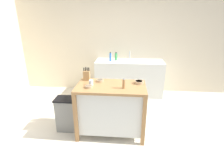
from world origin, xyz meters
TOP-DOWN VIEW (x-y plane):
  - ground_plane at (0.00, 0.00)m, footprint 6.62×6.62m
  - wall_back at (0.00, 2.21)m, footprint 5.62×0.10m
  - kitchen_island at (-0.11, 0.12)m, footprint 1.15×0.66m
  - knife_block at (-0.57, 0.35)m, footprint 0.11×0.09m
  - bowl_stoneware_deep at (0.35, 0.25)m, footprint 0.15×0.15m
  - bowl_ceramic_small at (-0.46, -0.00)m, footprint 0.12×0.12m
  - bowl_ceramic_wide at (-0.32, 0.29)m, footprint 0.12×0.12m
  - drinking_cup at (-0.44, 0.11)m, footprint 0.07×0.07m
  - pepper_grinder at (0.10, 0.02)m, footprint 0.04×0.04m
  - trash_bin at (-0.93, 0.15)m, footprint 0.36×0.28m
  - sink_counter at (0.20, 1.86)m, footprint 1.72×0.60m
  - sink_faucet at (0.20, 2.00)m, footprint 0.02×0.02m
  - bottle_spray_cleaner at (-0.15, 1.91)m, footprint 0.06×0.06m
  - bottle_hand_soap at (-0.28, 1.80)m, footprint 0.05×0.05m

SIDE VIEW (x-z plane):
  - ground_plane at x=0.00m, z-range 0.00..0.00m
  - trash_bin at x=-0.93m, z-range 0.00..0.63m
  - sink_counter at x=0.20m, z-range 0.00..0.91m
  - kitchen_island at x=-0.11m, z-range 0.05..0.96m
  - bowl_ceramic_small at x=-0.46m, z-range 0.91..0.95m
  - bowl_ceramic_wide at x=-0.32m, z-range 0.91..0.95m
  - bowl_stoneware_deep at x=0.35m, z-range 0.91..0.96m
  - drinking_cup at x=-0.44m, z-range 0.91..1.00m
  - pepper_grinder at x=0.10m, z-range 0.90..1.08m
  - knife_block at x=-0.57m, z-range 0.88..1.12m
  - bottle_spray_cleaner at x=-0.15m, z-range 0.90..1.11m
  - bottle_hand_soap at x=-0.28m, z-range 0.90..1.13m
  - sink_faucet at x=0.20m, z-range 0.91..1.13m
  - wall_back at x=0.00m, z-range 0.00..2.60m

